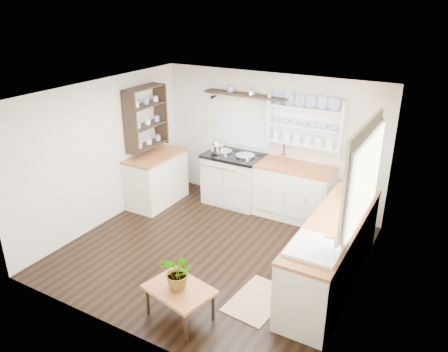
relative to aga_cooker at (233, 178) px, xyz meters
The scene contains 19 objects.
floor 1.72m from the aga_cooker, 71.78° to the right, with size 4.00×3.80×0.01m, color black.
wall_back 0.92m from the aga_cooker, 32.59° to the left, with size 4.00×0.02×2.30m, color beige.
wall_right 3.04m from the aga_cooker, 31.95° to the right, with size 0.02×3.80×2.30m, color beige.
wall_left 2.27m from the aga_cooker, 133.38° to the right, with size 0.02×3.80×2.30m, color beige.
ceiling 2.47m from the aga_cooker, 71.78° to the right, with size 4.00×3.80×0.01m, color white.
window 3.05m from the aga_cooker, 29.93° to the right, with size 0.08×1.55×1.22m.
aga_cooker is the anchor object (origin of this frame).
back_cabinets 1.12m from the aga_cooker, ahead, with size 1.27×0.63×0.90m.
right_cabinets 2.66m from the aga_cooker, 33.54° to the right, with size 0.62×2.43×0.90m.
belfast_sink 3.16m from the aga_cooker, 45.03° to the right, with size 0.55×0.60×0.45m.
left_cabinets 1.36m from the aga_cooker, 150.49° to the right, with size 0.62×1.13×0.90m.
plate_rack 1.63m from the aga_cooker, 14.13° to the left, with size 1.20×0.22×0.90m.
high_shelf 1.47m from the aga_cooker, 60.63° to the left, with size 1.50×0.29×0.16m.
left_shelving 1.84m from the aga_cooker, 153.16° to the right, with size 0.28×0.80×1.05m, color black.
kettle 0.65m from the aga_cooker, 156.86° to the right, with size 0.18×0.18×0.22m, color silver, non-canonical shape.
utensil_crock 1.01m from the aga_cooker, ahead, with size 0.10×0.10×0.12m, color brown.
center_table 3.11m from the aga_cooker, 72.75° to the right, with size 0.84×0.67×0.40m.
potted_plant 3.11m from the aga_cooker, 72.75° to the right, with size 0.39×0.34×0.43m, color #3F7233.
floor_rug 2.80m from the aga_cooker, 55.22° to the right, with size 0.55×0.85×0.02m, color #835F4C.
Camera 1 is at (2.85, -4.66, 3.46)m, focal length 35.00 mm.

